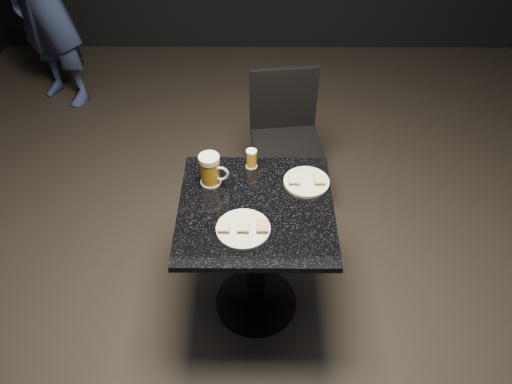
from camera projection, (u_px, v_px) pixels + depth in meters
floor at (256, 303)px, 2.75m from camera, size 6.00×6.00×0.00m
plate_large at (243, 229)px, 2.13m from camera, size 0.23×0.23×0.01m
plate_small at (306, 182)px, 2.35m from camera, size 0.22×0.22×0.01m
table at (256, 242)px, 2.40m from camera, size 0.70×0.70×0.75m
beer_mug at (211, 170)px, 2.30m from camera, size 0.14×0.10×0.16m
beer_tumbler at (252, 159)px, 2.41m from camera, size 0.06×0.06×0.10m
chair at (286, 133)px, 3.06m from camera, size 0.46×0.46×0.88m
canapes_on_plate_large at (243, 226)px, 2.12m from camera, size 0.21×0.07×0.02m
canapes_on_plate_small at (307, 179)px, 2.34m from camera, size 0.17×0.07×0.02m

